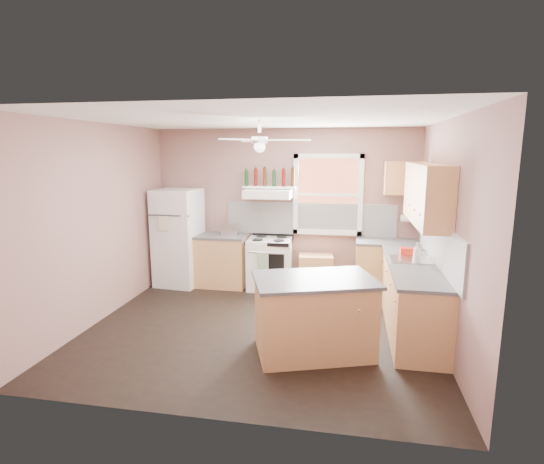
% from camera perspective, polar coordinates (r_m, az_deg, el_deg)
% --- Properties ---
extents(floor, '(4.50, 4.50, 0.00)m').
position_cam_1_polar(floor, '(5.79, -1.55, -12.76)').
color(floor, black).
rests_on(floor, ground).
extents(ceiling, '(4.50, 4.50, 0.00)m').
position_cam_1_polar(ceiling, '(5.33, -1.70, 14.93)').
color(ceiling, white).
rests_on(ceiling, ground).
extents(wall_back, '(4.50, 0.05, 2.70)m').
position_cam_1_polar(wall_back, '(7.37, 1.66, 3.25)').
color(wall_back, '#87625A').
rests_on(wall_back, ground).
extents(wall_right, '(0.05, 4.00, 2.70)m').
position_cam_1_polar(wall_right, '(5.41, 22.66, -0.32)').
color(wall_right, '#87625A').
rests_on(wall_right, ground).
extents(wall_left, '(0.05, 4.00, 2.70)m').
position_cam_1_polar(wall_left, '(6.27, -22.40, 1.12)').
color(wall_left, '#87625A').
rests_on(wall_left, ground).
extents(backsplash_back, '(2.90, 0.03, 0.55)m').
position_cam_1_polar(backsplash_back, '(7.30, 5.09, 1.76)').
color(backsplash_back, white).
rests_on(backsplash_back, wall_back).
extents(backsplash_right, '(0.03, 2.60, 0.55)m').
position_cam_1_polar(backsplash_right, '(5.73, 21.53, -1.46)').
color(backsplash_right, white).
rests_on(backsplash_right, wall_right).
extents(window_view, '(1.00, 0.02, 1.20)m').
position_cam_1_polar(window_view, '(7.22, 7.53, 5.01)').
color(window_view, brown).
rests_on(window_view, wall_back).
extents(window_frame, '(1.16, 0.07, 1.36)m').
position_cam_1_polar(window_frame, '(7.20, 7.52, 4.99)').
color(window_frame, white).
rests_on(window_frame, wall_back).
extents(refrigerator, '(0.77, 0.75, 1.68)m').
position_cam_1_polar(refrigerator, '(7.56, -12.46, -0.74)').
color(refrigerator, white).
rests_on(refrigerator, floor).
extents(base_cabinet_left, '(0.90, 0.60, 0.86)m').
position_cam_1_polar(base_cabinet_left, '(7.47, -6.85, -3.91)').
color(base_cabinet_left, tan).
rests_on(base_cabinet_left, floor).
extents(counter_left, '(0.92, 0.62, 0.04)m').
position_cam_1_polar(counter_left, '(7.37, -6.93, -0.52)').
color(counter_left, '#454548').
rests_on(counter_left, base_cabinet_left).
extents(toaster, '(0.30, 0.19, 0.18)m').
position_cam_1_polar(toaster, '(7.31, -5.71, 0.29)').
color(toaster, silver).
rests_on(toaster, counter_left).
extents(stove, '(0.77, 0.69, 0.86)m').
position_cam_1_polar(stove, '(7.26, -0.28, -4.26)').
color(stove, white).
rests_on(stove, floor).
extents(range_hood, '(0.78, 0.50, 0.14)m').
position_cam_1_polar(range_hood, '(7.11, -0.51, 5.17)').
color(range_hood, white).
rests_on(range_hood, wall_back).
extents(bottle_shelf, '(0.90, 0.26, 0.03)m').
position_cam_1_polar(bottle_shelf, '(7.22, -0.33, 6.05)').
color(bottle_shelf, white).
rests_on(bottle_shelf, range_hood).
extents(cart, '(0.60, 0.43, 0.56)m').
position_cam_1_polar(cart, '(7.26, 5.90, -5.55)').
color(cart, tan).
rests_on(cart, floor).
extents(base_cabinet_corner, '(1.00, 0.60, 0.86)m').
position_cam_1_polar(base_cabinet_corner, '(7.18, 15.20, -4.83)').
color(base_cabinet_corner, tan).
rests_on(base_cabinet_corner, floor).
extents(base_cabinet_right, '(0.60, 2.20, 0.86)m').
position_cam_1_polar(base_cabinet_right, '(5.87, 18.27, -8.50)').
color(base_cabinet_right, tan).
rests_on(base_cabinet_right, floor).
extents(counter_corner, '(1.02, 0.62, 0.04)m').
position_cam_1_polar(counter_corner, '(7.07, 15.38, -1.31)').
color(counter_corner, '#454548').
rests_on(counter_corner, base_cabinet_corner).
extents(counter_right, '(0.62, 2.22, 0.04)m').
position_cam_1_polar(counter_right, '(5.74, 18.43, -4.25)').
color(counter_right, '#454548').
rests_on(counter_right, base_cabinet_right).
extents(sink, '(0.55, 0.45, 0.03)m').
position_cam_1_polar(sink, '(5.93, 18.18, -3.62)').
color(sink, silver).
rests_on(sink, counter_right).
extents(faucet, '(0.03, 0.03, 0.14)m').
position_cam_1_polar(faucet, '(5.94, 19.75, -2.95)').
color(faucet, silver).
rests_on(faucet, sink).
extents(upper_cabinet_right, '(0.33, 1.80, 0.76)m').
position_cam_1_polar(upper_cabinet_right, '(5.80, 20.06, 4.85)').
color(upper_cabinet_right, tan).
rests_on(upper_cabinet_right, wall_right).
extents(upper_cabinet_corner, '(0.60, 0.33, 0.52)m').
position_cam_1_polar(upper_cabinet_corner, '(7.09, 17.32, 6.95)').
color(upper_cabinet_corner, tan).
rests_on(upper_cabinet_corner, wall_back).
extents(paper_towel, '(0.26, 0.12, 0.12)m').
position_cam_1_polar(paper_towel, '(7.20, 17.96, 1.75)').
color(paper_towel, white).
rests_on(paper_towel, wall_back).
extents(island, '(1.48, 1.18, 0.86)m').
position_cam_1_polar(island, '(5.02, 5.65, -11.32)').
color(island, tan).
rests_on(island, floor).
extents(island_top, '(1.57, 1.28, 0.04)m').
position_cam_1_polar(island_top, '(4.87, 5.75, -6.40)').
color(island_top, '#454548').
rests_on(island_top, island).
extents(ceiling_fan_hub, '(0.20, 0.20, 0.08)m').
position_cam_1_polar(ceiling_fan_hub, '(5.32, -1.68, 12.24)').
color(ceiling_fan_hub, white).
rests_on(ceiling_fan_hub, ceiling).
extents(soap_bottle, '(0.15, 0.15, 0.27)m').
position_cam_1_polar(soap_bottle, '(5.75, 18.91, -2.68)').
color(soap_bottle, silver).
rests_on(soap_bottle, counter_right).
extents(red_caddy, '(0.18, 0.12, 0.10)m').
position_cam_1_polar(red_caddy, '(6.18, 17.68, -2.49)').
color(red_caddy, red).
rests_on(red_caddy, counter_right).
extents(wine_bottles, '(0.86, 0.06, 0.31)m').
position_cam_1_polar(wine_bottles, '(7.20, -0.28, 7.33)').
color(wine_bottles, '#143819').
rests_on(wine_bottles, bottle_shelf).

